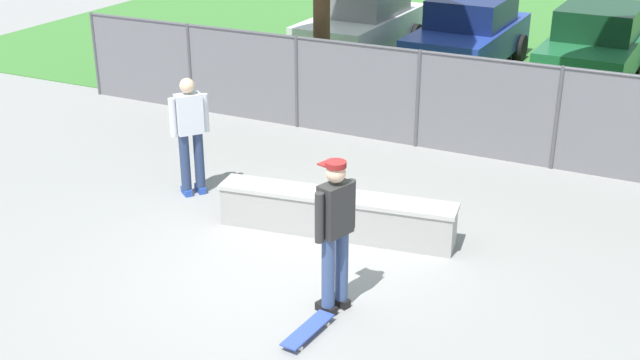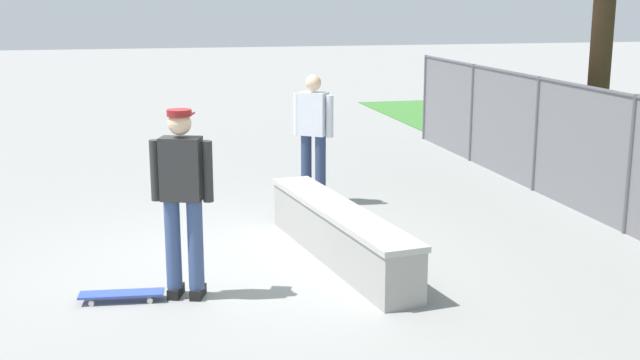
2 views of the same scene
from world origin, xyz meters
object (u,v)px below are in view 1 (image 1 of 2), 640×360
object	(u,v)px
car_blue	(469,33)
car_green	(596,45)
skateboard	(308,330)
concrete_ledge	(336,214)
skateboarder	(335,229)
car_white	(362,22)
bystander	(190,131)

from	to	relation	value
car_blue	car_green	world-z (taller)	same
skateboard	car_green	size ratio (longest dim) A/B	0.19
concrete_ledge	skateboarder	size ratio (longest dim) A/B	1.80
concrete_ledge	skateboarder	bearing A→B (deg)	-65.46
car_blue	car_white	bearing A→B (deg)	178.82
car_blue	concrete_ledge	bearing A→B (deg)	-84.68
car_green	bystander	xyz separation A→B (m)	(-4.47, -8.93, 0.17)
car_white	car_blue	xyz separation A→B (m)	(2.70, -0.06, 0.00)
car_green	bystander	world-z (taller)	bystander
bystander	car_green	bearing A→B (deg)	63.41
skateboarder	skateboard	distance (m)	1.14
skateboard	car_blue	xyz separation A→B (m)	(-1.60, 11.42, 0.77)
car_white	car_green	distance (m)	5.50
concrete_ledge	car_green	size ratio (longest dim) A/B	0.78
concrete_ledge	car_green	world-z (taller)	car_green
skateboard	bystander	xyz separation A→B (m)	(-3.27, 2.63, 0.94)
skateboarder	car_white	distance (m)	11.70
concrete_ledge	car_blue	bearing A→B (deg)	95.32
skateboarder	car_blue	xyz separation A→B (m)	(-1.64, 10.81, -0.19)
skateboard	car_blue	distance (m)	11.56
car_blue	car_green	distance (m)	2.80
car_white	skateboard	bearing A→B (deg)	-69.44
car_blue	bystander	distance (m)	8.95
car_green	bystander	size ratio (longest dim) A/B	2.34
concrete_ledge	bystander	world-z (taller)	bystander
skateboard	bystander	bearing A→B (deg)	141.20
concrete_ledge	skateboard	distance (m)	2.48
car_white	car_green	xyz separation A→B (m)	(5.50, 0.09, 0.00)
car_white	car_blue	size ratio (longest dim) A/B	1.00
car_white	bystander	xyz separation A→B (m)	(1.03, -8.84, 0.17)
skateboard	car_white	bearing A→B (deg)	110.56
concrete_ledge	bystander	xyz separation A→B (m)	(-2.52, 0.28, 0.71)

